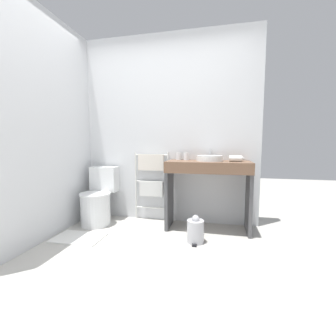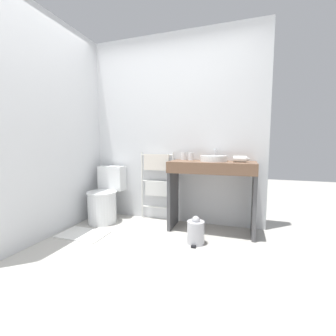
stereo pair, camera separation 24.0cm
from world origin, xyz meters
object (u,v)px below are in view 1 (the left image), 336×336
Objects in this scene: toilet at (98,200)px; trash_bin at (195,231)px; cup_near_edge at (186,156)px; hair_dryer at (236,159)px; towel_radiator at (151,177)px; cup_near_wall at (179,156)px; sink_basin at (210,158)px.

toilet is 2.51× the size of trash_bin.
hair_dryer is (0.62, -0.14, -0.01)m from cup_near_edge.
towel_radiator is at bearing 138.63° from trash_bin.
cup_near_wall is 0.75m from hair_dryer.
cup_near_wall is at bearing 13.42° from toilet.
hair_dryer is 0.99m from trash_bin.
sink_basin is at bearing -22.04° from cup_near_edge.
toilet is 1.61m from sink_basin.
sink_basin is at bearing -20.29° from cup_near_wall.
cup_near_wall is at bearing 165.01° from cup_near_edge.
cup_near_wall is (0.40, -0.02, 0.30)m from towel_radiator.
sink_basin is (1.49, 0.10, 0.59)m from toilet.
cup_near_edge is (-0.31, 0.12, 0.01)m from sink_basin.
hair_dryer is (0.73, -0.16, -0.02)m from cup_near_wall.
cup_near_edge reaches higher than hair_dryer.
toilet reaches higher than trash_bin.
cup_near_edge is (0.50, -0.05, 0.30)m from towel_radiator.
cup_near_wall is at bearing 116.37° from trash_bin.
trash_bin is at bearing -13.60° from toilet.
towel_radiator reaches higher than hair_dryer.
towel_radiator is at bearing 170.72° from hair_dryer.
trash_bin is (1.36, -0.33, -0.19)m from toilet.
toilet is 1.26m from cup_near_wall.
hair_dryer reaches higher than toilet.
sink_basin is at bearing 177.93° from hair_dryer.
cup_near_edge is (1.18, 0.23, 0.61)m from toilet.
sink_basin is 0.90m from trash_bin.
cup_near_edge is (0.11, -0.03, -0.00)m from cup_near_wall.
cup_near_edge is at bearing 108.27° from trash_bin.
towel_radiator reaches higher than sink_basin.
sink_basin reaches higher than trash_bin.
towel_radiator is 0.59m from cup_near_edge.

